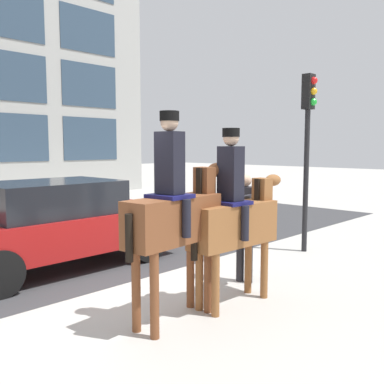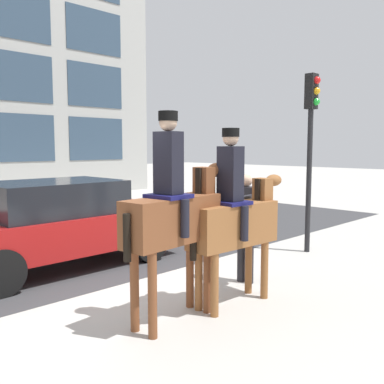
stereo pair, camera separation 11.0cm
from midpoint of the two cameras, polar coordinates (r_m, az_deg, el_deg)
name	(u,v)px [view 1 (the left image)]	position (r m, az deg, el deg)	size (l,w,h in m)	color
ground_plane	(144,291)	(6.91, -6.93, -12.96)	(80.00, 80.00, 0.00)	#B2AFA8
road_surface	(14,243)	(10.89, -22.95, -6.32)	(20.87, 8.50, 0.01)	#38383A
mounted_horse_lead	(176,214)	(5.42, -2.78, -2.91)	(1.89, 0.65, 2.68)	brown
mounted_horse_companion	(235,218)	(6.08, 5.25, -3.45)	(1.86, 0.65, 2.50)	brown
pedestrian_bystander	(245,219)	(7.08, 6.64, -3.61)	(0.82, 0.54, 1.80)	#232328
street_car_near_lane	(56,223)	(8.31, -18.07, -3.96)	(4.61, 1.97, 1.62)	maroon
traffic_light	(308,133)	(9.36, 14.87, 7.57)	(0.24, 0.29, 3.75)	black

